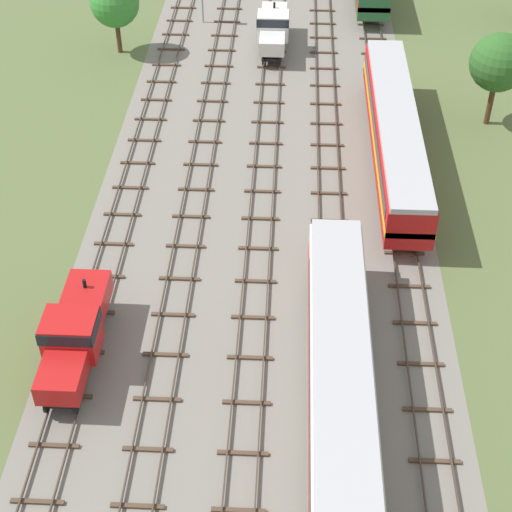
{
  "coord_description": "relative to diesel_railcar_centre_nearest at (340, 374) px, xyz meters",
  "views": [
    {
      "loc": [
        1.71,
        0.28,
        30.84
      ],
      "look_at": [
        0.0,
        35.09,
        1.5
      ],
      "focal_mm": 55.63,
      "sensor_mm": 36.0,
      "label": 1
    }
  ],
  "objects": [
    {
      "name": "track_left",
      "position": [
        -8.89,
        31.65,
        -2.46
      ],
      "size": [
        2.4,
        126.0,
        0.29
      ],
      "color": "#47382D",
      "rests_on": "ground"
    },
    {
      "name": "lineside_tree_3",
      "position": [
        12.07,
        27.97,
        2.35
      ],
      "size": [
        4.21,
        4.21,
        7.07
      ],
      "color": "#4C331E",
      "rests_on": "ground"
    },
    {
      "name": "lineside_tree_0",
      "position": [
        -17.71,
        38.56,
        1.84
      ],
      "size": [
        4.15,
        4.15,
        6.53
      ],
      "color": "#4C331E",
      "rests_on": "ground"
    },
    {
      "name": "shunter_loco_far_left_near",
      "position": [
        -13.33,
        2.67,
        -0.59
      ],
      "size": [
        2.74,
        8.46,
        3.1
      ],
      "color": "red",
      "rests_on": "ground"
    },
    {
      "name": "ground_plane",
      "position": [
        -4.44,
        30.65,
        -2.6
      ],
      "size": [
        480.0,
        480.0,
        0.0
      ],
      "primitive_type": "plane",
      "color": "#5B6B3D"
    },
    {
      "name": "diesel_railcar_centre_nearest",
      "position": [
        0.0,
        0.0,
        0.0
      ],
      "size": [
        2.96,
        20.5,
        3.8
      ],
      "color": "beige",
      "rests_on": "ground"
    },
    {
      "name": "track_centre",
      "position": [
        -0.0,
        31.65,
        -2.46
      ],
      "size": [
        2.4,
        126.0,
        0.29
      ],
      "color": "#47382D",
      "rests_on": "ground"
    },
    {
      "name": "track_centre_right",
      "position": [
        4.44,
        31.65,
        -2.46
      ],
      "size": [
        2.4,
        126.0,
        0.29
      ],
      "color": "#47382D",
      "rests_on": "ground"
    },
    {
      "name": "track_far_left",
      "position": [
        -13.33,
        31.65,
        -2.46
      ],
      "size": [
        2.4,
        126.0,
        0.29
      ],
      "color": "#47382D",
      "rests_on": "ground"
    },
    {
      "name": "ballast_bed",
      "position": [
        -4.44,
        30.65,
        -2.59
      ],
      "size": [
        21.78,
        176.0,
        0.01
      ],
      "primitive_type": "cube",
      "color": "gray",
      "rests_on": "ground"
    },
    {
      "name": "passenger_coach_centre_right_mid",
      "position": [
        4.44,
        22.14,
        0.02
      ],
      "size": [
        2.96,
        22.0,
        3.8
      ],
      "color": "red",
      "rests_on": "ground"
    },
    {
      "name": "shunter_loco_centre_left_midfar",
      "position": [
        -4.44,
        39.86,
        -0.59
      ],
      "size": [
        2.74,
        8.46,
        3.1
      ],
      "color": "white",
      "rests_on": "ground"
    },
    {
      "name": "track_centre_left",
      "position": [
        -4.44,
        31.65,
        -2.46
      ],
      "size": [
        2.4,
        126.0,
        0.29
      ],
      "color": "#47382D",
      "rests_on": "ground"
    }
  ]
}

